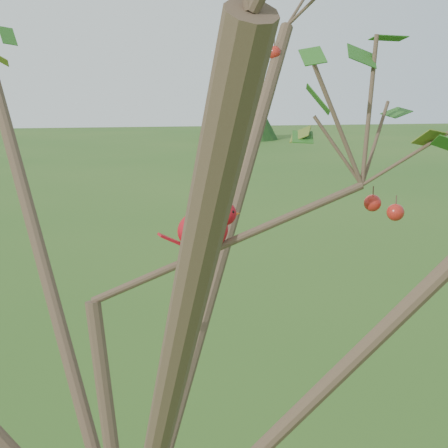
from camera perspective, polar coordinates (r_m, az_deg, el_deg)
name	(u,v)px	position (r m, az deg, el deg)	size (l,w,h in m)	color
crabapple_tree	(125,239)	(1.11, -10.00, -1.52)	(2.35, 2.05, 2.95)	#473526
cardinal	(206,228)	(1.23, -1.87, -0.41)	(0.19, 0.11, 0.13)	#B60F16
distant_trees	(118,114)	(25.66, -10.69, 10.95)	(40.96, 13.41, 3.50)	#473526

